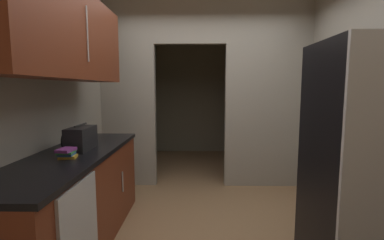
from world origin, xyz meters
The scene contains 9 objects.
ground centered at (0.00, 0.00, 0.00)m, with size 20.00×20.00×0.00m, color #93704C.
kitchen_partition centered at (0.08, 1.52, 1.48)m, with size 3.05×0.12×2.73m.
adjoining_room_shell centered at (0.00, 3.11, 1.36)m, with size 3.05×2.32×2.73m.
kitchen_flank_left centered at (-1.58, -0.49, 1.36)m, with size 0.10×4.02×2.73m, color #9E998C.
refrigerator centered at (1.12, -0.55, 0.90)m, with size 0.71×0.74×1.79m.
lower_cabinet_run centered at (-1.21, -0.19, 0.45)m, with size 0.63×2.12×0.89m.
upper_cabinet_counterside centered at (-1.21, -0.19, 1.91)m, with size 0.36×1.91×0.76m.
boombox centered at (-1.18, -0.06, 1.00)m, with size 0.19×0.36×0.24m.
book_stack centered at (-1.17, -0.36, 0.93)m, with size 0.15×0.17×0.08m.
Camera 1 is at (-0.11, -2.52, 1.46)m, focal length 25.61 mm.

